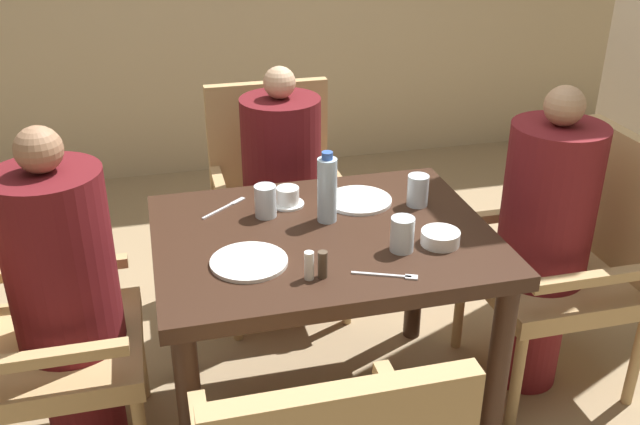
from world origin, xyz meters
TOP-DOWN VIEW (x-y plane):
  - ground_plane at (0.00, 0.00)m, footprint 16.00×16.00m
  - dining_table at (0.00, 0.00)m, footprint 1.07×0.83m
  - chair_left_side at (-0.95, 0.00)m, footprint 0.54×0.53m
  - diner_in_left_chair at (-0.80, 0.00)m, footprint 0.32×0.32m
  - chair_far_side at (0.00, 0.83)m, footprint 0.53×0.54m
  - diner_in_far_chair at (-0.00, 0.68)m, footprint 0.32×0.32m
  - chair_right_side at (0.95, 0.00)m, footprint 0.54×0.53m
  - diner_in_right_chair at (0.80, 0.00)m, footprint 0.32×0.32m
  - plate_main_left at (0.18, 0.19)m, footprint 0.23×0.23m
  - plate_main_right at (-0.26, -0.14)m, footprint 0.23×0.23m
  - teacup_with_saucer at (-0.07, 0.22)m, footprint 0.11×0.11m
  - bowl_small at (0.33, -0.16)m, footprint 0.12×0.12m
  - water_bottle at (0.03, 0.08)m, footprint 0.06×0.06m
  - glass_tall_near at (-0.16, 0.16)m, footprint 0.07×0.07m
  - glass_tall_mid at (0.20, -0.17)m, footprint 0.07×0.07m
  - glass_tall_far at (0.36, 0.12)m, footprint 0.07×0.07m
  - salt_shaker at (-0.11, -0.26)m, footprint 0.03×0.03m
  - pepper_shaker at (-0.07, -0.26)m, footprint 0.03×0.03m
  - fork_beside_plate at (0.12, -0.31)m, footprint 0.18×0.09m
  - knife_beside_plate at (-0.28, 0.26)m, footprint 0.16×0.14m

SIDE VIEW (x-z plane):
  - ground_plane at x=0.00m, z-range 0.00..0.00m
  - chair_left_side at x=-0.95m, z-range 0.04..0.99m
  - chair_far_side at x=0.00m, z-range 0.04..0.99m
  - chair_right_side at x=0.95m, z-range 0.04..0.99m
  - diner_in_far_chair at x=0.00m, z-range 0.02..1.11m
  - diner_in_right_chair at x=0.80m, z-range 0.02..1.17m
  - diner_in_left_chair at x=-0.80m, z-range 0.02..1.17m
  - dining_table at x=0.00m, z-range 0.26..0.99m
  - knife_beside_plate at x=-0.28m, z-range 0.73..0.74m
  - fork_beside_plate at x=0.12m, z-range 0.73..0.74m
  - plate_main_left at x=0.18m, z-range 0.73..0.74m
  - plate_main_right at x=-0.26m, z-range 0.73..0.74m
  - bowl_small at x=0.33m, z-range 0.73..0.78m
  - teacup_with_saucer at x=-0.07m, z-range 0.73..0.79m
  - pepper_shaker at x=-0.07m, z-range 0.73..0.81m
  - salt_shaker at x=-0.11m, z-range 0.73..0.82m
  - glass_tall_near at x=-0.16m, z-range 0.73..0.84m
  - glass_tall_mid at x=0.20m, z-range 0.73..0.84m
  - glass_tall_far at x=0.36m, z-range 0.73..0.84m
  - water_bottle at x=0.03m, z-range 0.72..0.96m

